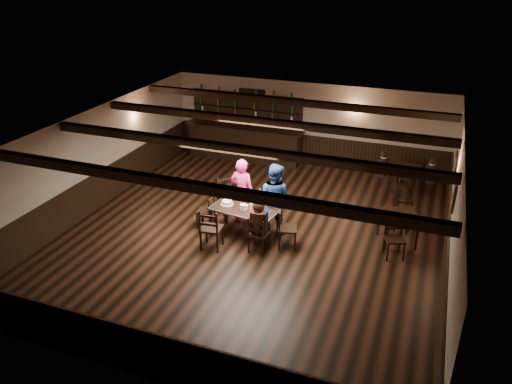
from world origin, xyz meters
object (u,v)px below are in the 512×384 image
(cake, at_px, (227,203))
(chair_near_right, at_px, (257,233))
(dining_table, at_px, (244,212))
(chair_near_left, at_px, (210,227))
(bar_counter, at_px, (245,138))
(woman_pink, at_px, (242,192))
(man_blue, at_px, (274,197))

(cake, bearing_deg, chair_near_right, -32.85)
(dining_table, height_order, chair_near_left, chair_near_left)
(bar_counter, bearing_deg, cake, -73.30)
(woman_pink, distance_m, bar_counter, 4.53)
(chair_near_right, height_order, cake, chair_near_right)
(dining_table, relative_size, man_blue, 0.96)
(man_blue, bearing_deg, chair_near_right, 98.92)
(chair_near_right, bearing_deg, bar_counter, 114.44)
(chair_near_left, xyz_separation_m, chair_near_right, (1.07, 0.25, -0.07))
(man_blue, bearing_deg, chair_near_left, 62.18)
(chair_near_left, distance_m, man_blue, 1.82)
(chair_near_right, relative_size, man_blue, 0.51)
(man_blue, distance_m, cake, 1.17)
(chair_near_right, xyz_separation_m, cake, (-1.05, 0.68, 0.27))
(chair_near_right, xyz_separation_m, bar_counter, (-2.49, 5.47, 0.20))
(cake, height_order, bar_counter, bar_counter)
(chair_near_left, relative_size, bar_counter, 0.25)
(dining_table, bearing_deg, bar_counter, 111.56)
(chair_near_right, distance_m, bar_counter, 6.01)
(man_blue, relative_size, cake, 5.79)
(woman_pink, relative_size, bar_counter, 0.44)
(woman_pink, bearing_deg, chair_near_left, 86.01)
(dining_table, xyz_separation_m, bar_counter, (-1.92, 4.87, 0.05))
(woman_pink, xyz_separation_m, cake, (-0.17, -0.57, -0.08))
(chair_near_right, relative_size, bar_counter, 0.22)
(dining_table, distance_m, chair_near_left, 1.00)
(chair_near_left, distance_m, chair_near_right, 1.11)
(dining_table, height_order, man_blue, man_blue)
(cake, distance_m, bar_counter, 5.01)
(dining_table, xyz_separation_m, woman_pink, (-0.31, 0.64, 0.20))
(man_blue, bearing_deg, cake, 34.98)
(dining_table, relative_size, cake, 5.57)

